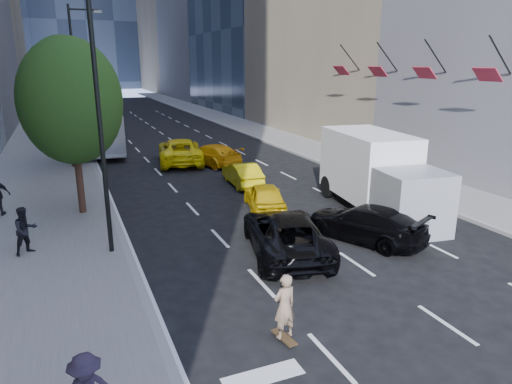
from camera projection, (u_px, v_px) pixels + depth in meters
name	position (u px, v px, depth m)	size (l,w,h in m)	color
ground	(331.00, 269.00, 14.98)	(160.00, 160.00, 0.00)	black
sidewalk_left	(47.00, 142.00, 38.16)	(6.00, 120.00, 0.15)	slate
sidewalk_right	(256.00, 130.00, 45.28)	(4.00, 120.00, 0.15)	slate
lamp_near	(102.00, 86.00, 14.56)	(2.13, 0.22, 10.00)	black
lamp_far	(78.00, 74.00, 30.50)	(2.13, 0.22, 10.00)	black
tree_near	(71.00, 102.00, 18.89)	(4.20, 4.20, 7.46)	black
tree_mid	(66.00, 83.00, 27.65)	(4.50, 4.50, 7.99)	black
tree_far	(64.00, 85.00, 39.35)	(3.90, 3.90, 6.92)	black
traffic_signal	(71.00, 85.00, 46.85)	(2.48, 0.53, 5.20)	black
facade_flags	(402.00, 69.00, 26.13)	(1.85, 13.30, 2.05)	black
skateboarder	(285.00, 311.00, 10.90)	(0.60, 0.40, 1.65)	#8C7157
black_sedan_lincoln	(285.00, 233.00, 16.05)	(2.49, 5.39, 1.50)	black
black_sedan_mercedes	(365.00, 223.00, 17.24)	(1.92, 4.72, 1.37)	black
taxi_a	(265.00, 197.00, 20.75)	(1.54, 3.83, 1.30)	gold
taxi_b	(242.00, 174.00, 25.08)	(1.33, 3.80, 1.25)	#D5BF0B
taxi_c	(180.00, 151.00, 30.48)	(2.74, 5.95, 1.65)	yellow
taxi_d	(211.00, 154.00, 30.06)	(1.92, 4.73, 1.37)	#FFAE0D
city_bus	(102.00, 125.00, 35.61)	(3.02, 12.91, 3.60)	silver
box_truck	(378.00, 174.00, 20.22)	(3.62, 7.58, 3.48)	white
pedestrian_a	(25.00, 230.00, 15.64)	(0.81, 0.63, 1.67)	black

